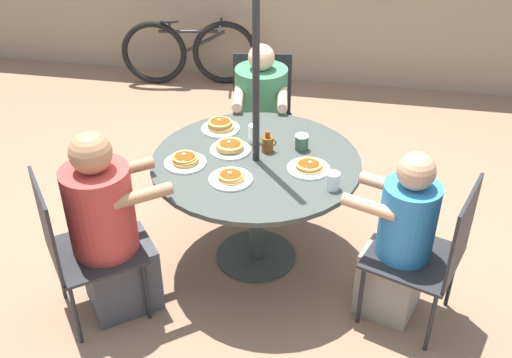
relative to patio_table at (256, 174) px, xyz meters
name	(u,v)px	position (x,y,z in m)	size (l,w,h in m)	color
ground_plane	(256,256)	(0.00, 0.00, -0.65)	(12.00, 12.00, 0.00)	#8C664C
patio_table	(256,174)	(0.00, 0.00, 0.00)	(1.27, 1.27, 0.76)	#383D38
umbrella_pole	(256,86)	(0.00, 0.00, 0.59)	(0.04, 0.04, 2.48)	black
patio_chair_north	(262,111)	(-0.16, 1.11, -0.12)	(0.54, 0.54, 0.94)	#232326
diner_north	(261,125)	(-0.14, 0.92, -0.15)	(0.45, 0.59, 1.12)	slate
patio_chair_east	(76,244)	(-0.88, -0.69, -0.12)	(0.67, 0.67, 0.94)	#232326
diner_east	(109,233)	(-0.73, -0.58, -0.12)	(0.62, 0.59, 1.18)	#3D3D42
patio_chair_south	(433,250)	(1.05, -0.38, -0.12)	(0.61, 0.61, 0.94)	#232326
diner_south	(399,243)	(0.87, -0.32, -0.15)	(0.53, 0.44, 1.09)	gray
pancake_plate_a	(231,178)	(-0.10, -0.25, 0.12)	(0.25, 0.25, 0.05)	white
pancake_plate_b	(309,167)	(0.32, -0.05, 0.12)	(0.25, 0.25, 0.05)	white
pancake_plate_c	(230,147)	(-0.18, 0.08, 0.13)	(0.25, 0.25, 0.06)	white
pancake_plate_d	(220,126)	(-0.30, 0.33, 0.13)	(0.25, 0.25, 0.07)	white
pancake_plate_e	(185,161)	(-0.40, -0.13, 0.13)	(0.25, 0.25, 0.06)	white
syrup_bottle	(268,143)	(0.05, 0.11, 0.16)	(0.09, 0.07, 0.14)	brown
coffee_cup	(302,142)	(0.25, 0.17, 0.16)	(0.08, 0.08, 0.10)	#33513D
drinking_glass_a	(333,181)	(0.47, -0.23, 0.16)	(0.08, 0.08, 0.10)	silver
drinking_glass_b	(254,134)	(-0.05, 0.21, 0.17)	(0.07, 0.07, 0.12)	silver
bicycle	(190,52)	(-1.20, 2.66, -0.30)	(1.40, 0.44, 0.69)	black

